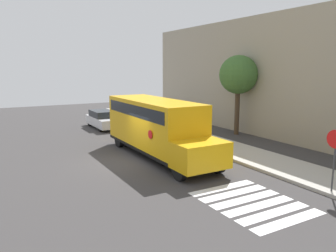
{
  "coord_description": "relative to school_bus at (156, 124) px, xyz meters",
  "views": [
    {
      "loc": [
        15.89,
        -6.54,
        5.02
      ],
      "look_at": [
        0.08,
        2.49,
        1.77
      ],
      "focal_mm": 35.0,
      "sensor_mm": 36.0,
      "label": 1
    }
  ],
  "objects": [
    {
      "name": "ground_plane",
      "position": [
        0.4,
        -1.99,
        -1.83
      ],
      "size": [
        60.0,
        60.0,
        0.0
      ],
      "primitive_type": "plane",
      "color": "#3A3838"
    },
    {
      "name": "sidewalk_strip",
      "position": [
        0.4,
        4.51,
        -1.76
      ],
      "size": [
        44.0,
        3.0,
        0.15
      ],
      "color": "#B2ADA3",
      "rests_on": "ground"
    },
    {
      "name": "building_backdrop",
      "position": [
        0.4,
        11.01,
        2.53
      ],
      "size": [
        32.0,
        4.0,
        8.73
      ],
      "color": "#9E937F",
      "rests_on": "ground"
    },
    {
      "name": "crosswalk_stripes",
      "position": [
        7.75,
        0.01,
        -1.83
      ],
      "size": [
        4.0,
        3.2,
        0.01
      ],
      "color": "white",
      "rests_on": "ground"
    },
    {
      "name": "school_bus",
      "position": [
        0.0,
        0.0,
        0.0
      ],
      "size": [
        9.42,
        2.57,
        3.21
      ],
      "color": "#EAA80F",
      "rests_on": "ground"
    },
    {
      "name": "parked_car",
      "position": [
        -10.08,
        0.22,
        -1.11
      ],
      "size": [
        4.54,
        1.72,
        1.45
      ],
      "color": "silver",
      "rests_on": "ground"
    },
    {
      "name": "stop_sign",
      "position": [
        8.75,
        3.29,
        -0.06
      ],
      "size": [
        0.74,
        0.1,
        2.65
      ],
      "color": "#38383A",
      "rests_on": "ground"
    },
    {
      "name": "tree_far_sidewalk",
      "position": [
        -2.4,
        8.15,
        2.63
      ],
      "size": [
        2.86,
        2.86,
        5.94
      ],
      "color": "#423323",
      "rests_on": "ground"
    }
  ]
}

